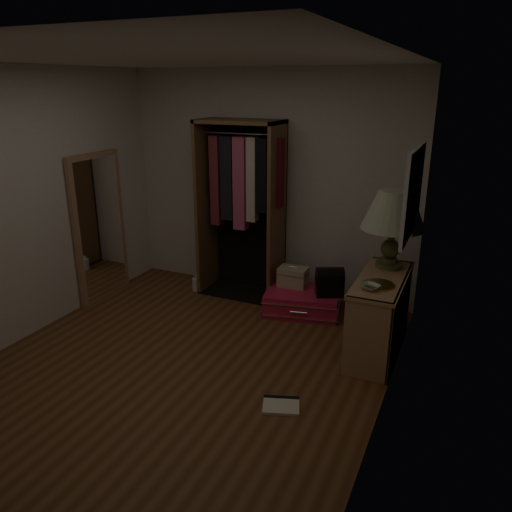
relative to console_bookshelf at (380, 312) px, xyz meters
name	(u,v)px	position (x,y,z in m)	size (l,w,h in m)	color
ground	(183,366)	(-1.54, -1.04, -0.39)	(4.00, 4.00, 0.00)	#583319
room_walls	(185,204)	(-1.46, -0.99, 1.11)	(3.52, 4.02, 2.60)	beige
console_bookshelf	(380,312)	(0.00, 0.00, 0.00)	(0.42, 1.12, 0.75)	#AA7B52
open_wardrobe	(243,195)	(-1.76, 0.74, 0.81)	(1.00, 0.50, 2.05)	brown
floor_mirror	(100,227)	(-3.24, -0.04, 0.46)	(0.06, 0.80, 1.70)	#A0704D
pink_suitcase	(302,301)	(-0.93, 0.49, -0.27)	(0.93, 0.75, 0.25)	red
train_case	(293,277)	(-1.08, 0.59, -0.03)	(0.33, 0.23, 0.23)	tan
black_bag	(330,281)	(-0.63, 0.51, 0.02)	(0.35, 0.30, 0.32)	black
table_lamp	(394,212)	(0.00, 0.28, 0.91)	(0.60, 0.60, 0.75)	#3F4D25
brass_tray	(378,285)	(0.00, -0.24, 0.37)	(0.30, 0.30, 0.02)	#B28F44
ceramic_bowl	(370,287)	(-0.05, -0.35, 0.38)	(0.16, 0.16, 0.04)	#9EBDA1
white_jug	(197,284)	(-2.32, 0.55, -0.31)	(0.14, 0.14, 0.19)	silver
floor_book	(281,404)	(-0.51, -1.21, -0.38)	(0.35, 0.31, 0.03)	#F1E6CB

